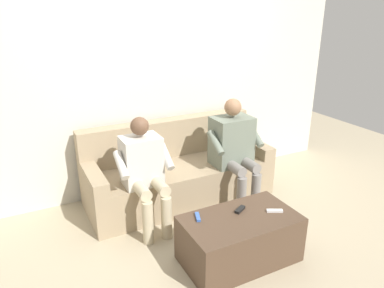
# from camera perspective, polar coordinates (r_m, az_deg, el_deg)

# --- Properties ---
(ground_plane) EXTENTS (8.00, 8.00, 0.00)m
(ground_plane) POSITION_cam_1_polar(r_m,az_deg,el_deg) (3.60, 2.87, -13.31)
(ground_plane) COLOR tan
(back_wall) EXTENTS (4.70, 0.06, 2.79)m
(back_wall) POSITION_cam_1_polar(r_m,az_deg,el_deg) (4.09, -5.18, 11.94)
(back_wall) COLOR beige
(back_wall) RESTS_ON ground
(couch) EXTENTS (2.01, 0.77, 0.85)m
(couch) POSITION_cam_1_polar(r_m,az_deg,el_deg) (4.03, -2.32, -4.56)
(couch) COLOR #9E896B
(couch) RESTS_ON ground
(coffee_table) EXTENTS (0.95, 0.54, 0.41)m
(coffee_table) POSITION_cam_1_polar(r_m,az_deg,el_deg) (3.15, 7.48, -14.54)
(coffee_table) COLOR #4C3828
(coffee_table) RESTS_ON ground
(person_left_seated) EXTENTS (0.57, 0.55, 1.14)m
(person_left_seated) POSITION_cam_1_polar(r_m,az_deg,el_deg) (3.85, 6.62, -0.28)
(person_left_seated) COLOR slate
(person_left_seated) RESTS_ON ground
(person_right_seated) EXTENTS (0.51, 0.55, 1.09)m
(person_right_seated) POSITION_cam_1_polar(r_m,az_deg,el_deg) (3.42, -7.55, -3.76)
(person_right_seated) COLOR beige
(person_right_seated) RESTS_ON ground
(remote_blue) EXTENTS (0.07, 0.13, 0.02)m
(remote_blue) POSITION_cam_1_polar(r_m,az_deg,el_deg) (3.01, 0.91, -11.39)
(remote_blue) COLOR #3860B7
(remote_blue) RESTS_ON coffee_table
(remote_white) EXTENTS (0.13, 0.09, 0.02)m
(remote_white) POSITION_cam_1_polar(r_m,az_deg,el_deg) (3.16, 12.88, -10.20)
(remote_white) COLOR white
(remote_white) RESTS_ON coffee_table
(remote_black) EXTENTS (0.13, 0.09, 0.02)m
(remote_black) POSITION_cam_1_polar(r_m,az_deg,el_deg) (3.13, 7.56, -10.18)
(remote_black) COLOR black
(remote_black) RESTS_ON coffee_table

